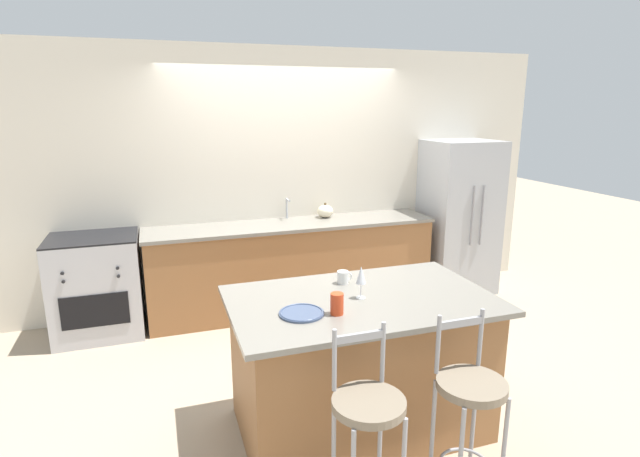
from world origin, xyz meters
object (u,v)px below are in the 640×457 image
(oven_range, at_px, (97,286))
(coffee_mug, at_px, (343,277))
(bar_stool_far, at_px, (469,404))
(dinner_plate, at_px, (302,313))
(tumbler_cup, at_px, (337,304))
(pumpkin_decoration, at_px, (325,211))
(bar_stool_near, at_px, (368,424))
(refrigerator, at_px, (458,217))
(wine_glass, at_px, (361,276))

(oven_range, height_order, coffee_mug, coffee_mug)
(bar_stool_far, xyz_separation_m, coffee_mug, (-0.30, 1.07, 0.38))
(bar_stool_far, bearing_deg, oven_range, 125.81)
(dinner_plate, height_order, tumbler_cup, tumbler_cup)
(dinner_plate, bearing_deg, pumpkin_decoration, 67.78)
(bar_stool_near, distance_m, pumpkin_decoration, 3.13)
(oven_range, relative_size, tumbler_cup, 7.38)
(refrigerator, distance_m, oven_range, 3.88)
(tumbler_cup, bearing_deg, coffee_mug, 64.88)
(bar_stool_near, xyz_separation_m, coffee_mug, (0.27, 1.05, 0.38))
(pumpkin_decoration, bearing_deg, bar_stool_far, -94.52)
(bar_stool_near, relative_size, wine_glass, 4.98)
(dinner_plate, bearing_deg, coffee_mug, 44.31)
(refrigerator, distance_m, bar_stool_far, 3.37)
(bar_stool_far, bearing_deg, dinner_plate, 137.69)
(coffee_mug, relative_size, pumpkin_decoration, 0.62)
(wine_glass, distance_m, pumpkin_decoration, 2.29)
(refrigerator, relative_size, bar_stool_far, 1.64)
(oven_range, xyz_separation_m, wine_glass, (1.77, -2.08, 0.60))
(coffee_mug, bearing_deg, refrigerator, 40.14)
(refrigerator, xyz_separation_m, bar_stool_far, (-1.80, -2.84, -0.28))
(bar_stool_far, bearing_deg, coffee_mug, 105.90)
(dinner_plate, bearing_deg, bar_stool_far, -42.31)
(tumbler_cup, bearing_deg, wine_glass, 39.00)
(tumbler_cup, xyz_separation_m, pumpkin_decoration, (0.76, 2.42, 0.01))
(refrigerator, bearing_deg, pumpkin_decoration, 173.75)
(bar_stool_far, xyz_separation_m, pumpkin_decoration, (0.24, 3.01, 0.42))
(bar_stool_far, relative_size, wine_glass, 4.98)
(refrigerator, relative_size, pumpkin_decoration, 10.01)
(wine_glass, xyz_separation_m, coffee_mug, (-0.01, 0.29, -0.11))
(wine_glass, bearing_deg, bar_stool_near, -110.17)
(refrigerator, height_order, bar_stool_near, refrigerator)
(coffee_mug, xyz_separation_m, tumbler_cup, (-0.22, -0.47, 0.02))
(tumbler_cup, bearing_deg, refrigerator, 44.01)
(bar_stool_near, height_order, dinner_plate, bar_stool_near)
(oven_range, bearing_deg, pumpkin_decoration, 3.64)
(dinner_plate, distance_m, wine_glass, 0.47)
(bar_stool_near, height_order, tumbler_cup, bar_stool_near)
(oven_range, height_order, bar_stool_far, bar_stool_far)
(wine_glass, bearing_deg, refrigerator, 44.52)
(refrigerator, bearing_deg, dinner_plate, -139.13)
(bar_stool_near, distance_m, coffee_mug, 1.15)
(refrigerator, height_order, pumpkin_decoration, refrigerator)
(coffee_mug, bearing_deg, bar_stool_far, -74.10)
(coffee_mug, bearing_deg, bar_stool_near, -104.49)
(dinner_plate, relative_size, pumpkin_decoration, 1.55)
(refrigerator, bearing_deg, bar_stool_near, -130.06)
(oven_range, bearing_deg, dinner_plate, -58.67)
(refrigerator, distance_m, coffee_mug, 2.75)
(oven_range, xyz_separation_m, tumbler_cup, (1.54, -2.27, 0.51))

